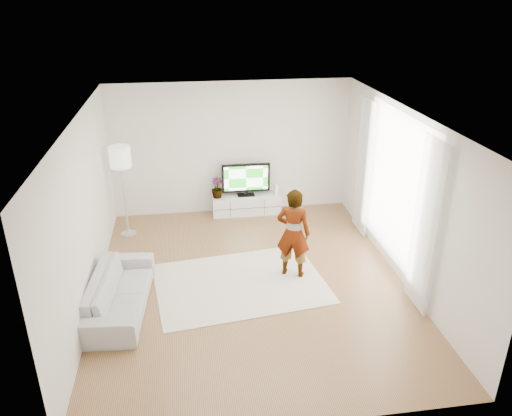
{
  "coord_description": "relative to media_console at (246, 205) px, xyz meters",
  "views": [
    {
      "loc": [
        -0.96,
        -7.01,
        4.52
      ],
      "look_at": [
        0.14,
        0.4,
        1.18
      ],
      "focal_mm": 35.0,
      "sensor_mm": 36.0,
      "label": 1
    }
  ],
  "objects": [
    {
      "name": "floor",
      "position": [
        -0.28,
        -2.76,
        -0.2
      ],
      "size": [
        6.0,
        6.0,
        0.0
      ],
      "primitive_type": "plane",
      "color": "#A6714B",
      "rests_on": "ground"
    },
    {
      "name": "ceiling",
      "position": [
        -0.28,
        -2.76,
        2.6
      ],
      "size": [
        6.0,
        6.0,
        0.0
      ],
      "primitive_type": "plane",
      "color": "white",
      "rests_on": "wall_back"
    },
    {
      "name": "wall_left",
      "position": [
        -2.78,
        -2.76,
        1.2
      ],
      "size": [
        0.02,
        6.0,
        2.8
      ],
      "primitive_type": "cube",
      "color": "silver",
      "rests_on": "floor"
    },
    {
      "name": "wall_right",
      "position": [
        2.22,
        -2.76,
        1.2
      ],
      "size": [
        0.02,
        6.0,
        2.8
      ],
      "primitive_type": "cube",
      "color": "silver",
      "rests_on": "floor"
    },
    {
      "name": "wall_back",
      "position": [
        -0.28,
        0.24,
        1.2
      ],
      "size": [
        5.0,
        0.02,
        2.8
      ],
      "primitive_type": "cube",
      "color": "silver",
      "rests_on": "floor"
    },
    {
      "name": "wall_front",
      "position": [
        -0.28,
        -5.76,
        1.2
      ],
      "size": [
        5.0,
        0.02,
        2.8
      ],
      "primitive_type": "cube",
      "color": "silver",
      "rests_on": "floor"
    },
    {
      "name": "window",
      "position": [
        2.2,
        -2.46,
        1.25
      ],
      "size": [
        0.01,
        2.6,
        2.5
      ],
      "primitive_type": "cube",
      "color": "white",
      "rests_on": "wall_right"
    },
    {
      "name": "curtain_near",
      "position": [
        2.12,
        -3.76,
        1.15
      ],
      "size": [
        0.04,
        0.7,
        2.6
      ],
      "primitive_type": "cube",
      "color": "white",
      "rests_on": "floor"
    },
    {
      "name": "curtain_far",
      "position": [
        2.12,
        -1.16,
        1.15
      ],
      "size": [
        0.04,
        0.7,
        2.6
      ],
      "primitive_type": "cube",
      "color": "white",
      "rests_on": "floor"
    },
    {
      "name": "media_console",
      "position": [
        0.0,
        0.0,
        0.0
      ],
      "size": [
        1.45,
        0.41,
        0.41
      ],
      "color": "silver",
      "rests_on": "floor"
    },
    {
      "name": "television",
      "position": [
        -0.0,
        0.03,
        0.59
      ],
      "size": [
        1.02,
        0.2,
        0.71
      ],
      "color": "black",
      "rests_on": "media_console"
    },
    {
      "name": "game_console",
      "position": [
        0.64,
        -0.0,
        0.32
      ],
      "size": [
        0.07,
        0.18,
        0.24
      ],
      "rotation": [
        0.0,
        0.0,
        0.1
      ],
      "color": "white",
      "rests_on": "media_console"
    },
    {
      "name": "potted_plant",
      "position": [
        -0.62,
        0.0,
        0.42
      ],
      "size": [
        0.31,
        0.31,
        0.44
      ],
      "primitive_type": "imported",
      "rotation": [
        0.0,
        0.0,
        0.36
      ],
      "color": "#3F7238",
      "rests_on": "media_console"
    },
    {
      "name": "rug",
      "position": [
        -0.46,
        -2.77,
        -0.2
      ],
      "size": [
        2.97,
        2.31,
        0.01
      ],
      "primitive_type": "cube",
      "rotation": [
        0.0,
        0.0,
        0.13
      ],
      "color": "beige",
      "rests_on": "floor"
    },
    {
      "name": "player",
      "position": [
        0.45,
        -2.6,
        0.58
      ],
      "size": [
        0.67,
        0.57,
        1.55
      ],
      "primitive_type": "imported",
      "rotation": [
        0.0,
        0.0,
        2.72
      ],
      "color": "#334772",
      "rests_on": "rug"
    },
    {
      "name": "sofa",
      "position": [
        -2.34,
        -3.18,
        0.09
      ],
      "size": [
        0.95,
        2.06,
        0.59
      ],
      "primitive_type": "imported",
      "rotation": [
        0.0,
        0.0,
        1.48
      ],
      "color": "#B8B8B3",
      "rests_on": "floor"
    },
    {
      "name": "floor_lamp",
      "position": [
        -2.44,
        -0.65,
        1.33
      ],
      "size": [
        0.4,
        0.4,
        1.81
      ],
      "color": "silver",
      "rests_on": "floor"
    }
  ]
}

